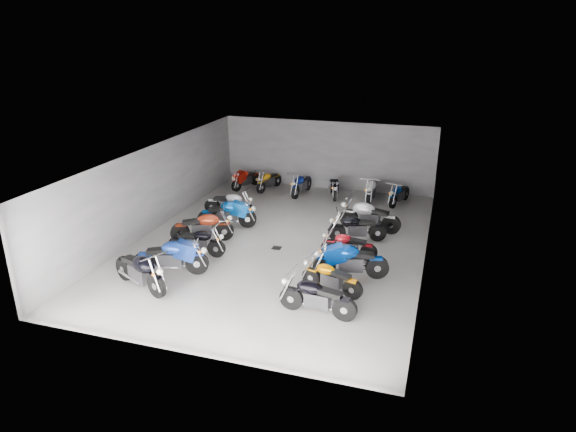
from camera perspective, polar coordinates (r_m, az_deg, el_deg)
name	(u,v)px	position (r m, az deg, el deg)	size (l,w,h in m)	color
ground	(281,243)	(18.43, -0.77, -2.98)	(14.00, 14.00, 0.00)	#A09D98
wall_back	(327,155)	(24.35, 4.37, 6.74)	(10.00, 0.10, 3.20)	gray
wall_left	(154,188)	(19.92, -14.62, 3.06)	(0.10, 14.00, 3.20)	gray
wall_right	(429,215)	(17.06, 15.39, 0.09)	(0.10, 14.00, 3.20)	gray
ceiling	(281,155)	(17.41, -0.82, 6.81)	(10.00, 14.00, 0.04)	black
drain_grate	(277,248)	(17.99, -1.26, -3.56)	(0.32, 0.32, 0.01)	black
motorcycle_left_a	(140,271)	(15.69, -16.11, -5.88)	(2.23, 1.12, 1.05)	black
motorcycle_left_b	(171,257)	(16.34, -12.84, -4.49)	(2.31, 0.86, 1.04)	black
motorcycle_left_c	(197,242)	(17.52, -10.05, -2.84)	(2.03, 0.43, 0.89)	black
motorcycle_left_d	(203,227)	(18.62, -9.45, -1.20)	(2.14, 1.03, 1.00)	black
motorcycle_left_e	(228,214)	(19.74, -6.73, 0.20)	(2.20, 0.87, 1.00)	black
motorcycle_left_f	(230,204)	(20.99, -6.51, 1.35)	(2.13, 0.42, 0.94)	black
motorcycle_right_a	(317,297)	(13.82, 3.20, -8.99)	(2.18, 0.48, 0.96)	black
motorcycle_right_b	(331,278)	(14.96, 4.79, -6.85)	(1.91, 0.66, 0.86)	black
motorcycle_right_c	(350,261)	(15.81, 6.89, -5.00)	(2.29, 0.78, 1.03)	black
motorcycle_right_d	(348,245)	(17.17, 6.71, -3.25)	(1.90, 0.37, 0.84)	black
motorcycle_right_e	(357,228)	(18.56, 7.64, -1.31)	(2.05, 0.74, 0.92)	black
motorcycle_right_f	(369,216)	(19.57, 9.00, -0.02)	(2.36, 0.54, 1.04)	black
motorcycle_back_a	(246,179)	(24.59, -4.73, 4.14)	(0.78, 1.86, 0.85)	black
motorcycle_back_b	(269,180)	(24.28, -2.15, 3.97)	(0.62, 1.90, 0.85)	black
motorcycle_back_c	(301,184)	(23.55, 1.49, 3.56)	(0.48, 2.09, 0.92)	black
motorcycle_back_d	(333,187)	(23.32, 5.06, 3.19)	(0.71, 1.84, 0.83)	black
motorcycle_back_e	(372,190)	(22.90, 9.27, 2.90)	(0.44, 2.24, 0.98)	black
motorcycle_back_f	(399,194)	(22.76, 12.26, 2.42)	(0.69, 1.92, 0.86)	black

